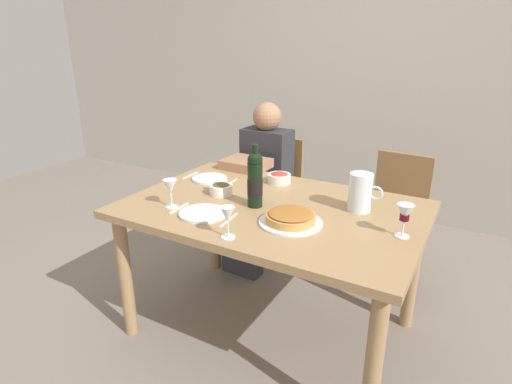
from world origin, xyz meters
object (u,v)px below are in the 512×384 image
Objects in this scene: water_pitcher at (360,194)px; dinner_plate_right_setting at (210,179)px; wine_glass_left_diner at (405,214)px; dinner_plate_left_setting at (203,213)px; chair_right at (395,212)px; wine_glass_centre at (170,187)px; wine_glass_right_diner at (228,216)px; dining_table at (272,222)px; baked_tart at (291,218)px; olive_bowl at (221,189)px; wine_bottle at (255,180)px; chair_left at (274,188)px; diner_left at (259,182)px; salad_bowl at (279,177)px.

dinner_plate_right_setting is (-0.93, 0.03, -0.08)m from water_pitcher.
dinner_plate_left_setting is (-0.90, -0.23, -0.10)m from wine_glass_left_diner.
chair_right is at bearing 58.40° from dinner_plate_left_setting.
wine_glass_right_diner is at bearing -18.45° from wine_glass_centre.
baked_tart reaches higher than dining_table.
baked_tart is 0.52m from olive_bowl.
wine_bottle is 0.73m from wine_glass_left_diner.
chair_right is at bearing 34.88° from dinner_plate_right_setting.
wine_glass_left_diner reaches higher than wine_glass_centre.
baked_tart is at bearing -17.99° from olive_bowl.
wine_glass_centre reaches higher than chair_left.
dinner_plate_left_setting is at bearing 101.15° from chair_left.
wine_glass_left_diner is 0.63× the size of dinner_plate_left_setting.
chair_right is (0.53, 0.92, -0.41)m from wine_bottle.
chair_right is at bearing 70.58° from wine_glass_right_diner.
wine_glass_right_diner is at bearing -48.70° from dinner_plate_right_setting.
water_pitcher is 1.31× the size of wine_glass_centre.
wine_glass_right_diner is (-0.17, -0.27, 0.07)m from baked_tart.
water_pitcher is 0.70m from wine_glass_right_diner.
dining_table is 1.29× the size of diner_left.
baked_tart is at bearing -25.71° from dinner_plate_right_setting.
dinner_plate_right_setting is (-0.53, 0.19, 0.10)m from dining_table.
chair_right is (0.99, 0.69, -0.27)m from dinner_plate_right_setting.
baked_tart reaches higher than dinner_plate_left_setting.
wine_glass_right_diner is at bearing -77.94° from wine_bottle.
dinner_plate_left_setting is 0.27× the size of chair_right.
dining_table is at bearing 177.13° from wine_glass_left_diner.
diner_left is at bearing 134.85° from salad_bowl.
dining_table is 0.57m from dinner_plate_right_setting.
baked_tart reaches higher than dinner_plate_right_setting.
dinner_plate_right_setting is at bearing -158.57° from salad_bowl.
salad_bowl is 0.77m from wine_glass_right_diner.
dining_table is 0.37m from dinner_plate_left_setting.
wine_bottle is 1.38× the size of dinner_plate_left_setting.
water_pitcher is 0.65× the size of baked_tart.
wine_bottle reaches higher than wine_glass_centre.
water_pitcher is at bearing 150.89° from diner_left.
wine_glass_left_diner is 0.13× the size of diner_left.
wine_bottle is 0.53m from water_pitcher.
diner_left is (-1.11, 0.70, -0.25)m from wine_glass_left_diner.
wine_glass_centre reaches higher than olive_bowl.
dinner_plate_left_setting is (-0.11, -0.61, -0.03)m from salad_bowl.
chair_right reaches higher than dining_table.
dining_table is at bearing 117.71° from chair_left.
wine_glass_left_diner is at bearing 149.01° from diner_left.
chair_left is (-0.37, 0.95, -0.41)m from wine_bottle.
chair_left is at bearing 139.07° from water_pitcher.
olive_bowl is 0.60× the size of dinner_plate_right_setting.
chair_right is at bearing 51.91° from wine_glass_centre.
wine_glass_right_diner is 0.30m from dinner_plate_left_setting.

